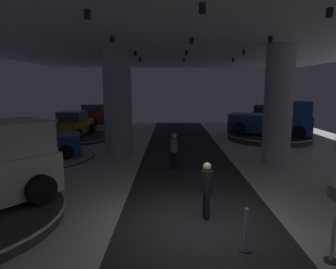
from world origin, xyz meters
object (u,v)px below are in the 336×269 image
(display_platform_far_left, at_px, (73,137))
(display_platform_mid_left, at_px, (36,159))
(display_platform_deep_left, at_px, (97,125))
(display_car_far_left, at_px, (72,125))
(visitor_walking_near, at_px, (174,148))
(display_platform_deep_right, at_px, (265,126))
(pickup_truck_far_right, at_px, (274,121))
(column_right, at_px, (278,105))
(visitor_walking_far, at_px, (207,187))
(column_left, at_px, (118,103))
(display_car_deep_left, at_px, (97,115))
(display_car_mid_left, at_px, (36,141))
(display_car_deep_right, at_px, (266,116))
(display_platform_far_right, at_px, (269,137))

(display_platform_far_left, bearing_deg, display_platform_mid_left, -87.27)
(display_platform_deep_left, bearing_deg, display_car_far_left, -91.41)
(display_car_far_left, bearing_deg, visitor_walking_near, -46.07)
(display_platform_deep_right, height_order, visitor_walking_near, visitor_walking_near)
(display_platform_mid_left, xyz_separation_m, pickup_truck_far_right, (13.62, 5.84, 1.19))
(column_right, distance_m, display_platform_deep_left, 17.35)
(display_platform_mid_left, xyz_separation_m, display_platform_deep_right, (14.92, 11.55, 0.06))
(visitor_walking_near, distance_m, visitor_walking_far, 5.05)
(display_platform_far_left, xyz_separation_m, display_car_far_left, (0.00, 0.03, 0.86))
(column_left, height_order, visitor_walking_far, column_left)
(visitor_walking_near, bearing_deg, display_platform_mid_left, 170.46)
(display_car_deep_left, bearing_deg, display_platform_far_left, -91.28)
(column_right, relative_size, visitor_walking_near, 3.46)
(display_car_mid_left, relative_size, display_platform_deep_left, 0.83)
(column_right, bearing_deg, display_platform_deep_left, 132.92)
(column_right, relative_size, display_car_deep_right, 1.28)
(display_platform_deep_left, bearing_deg, column_left, -69.61)
(column_right, height_order, display_platform_mid_left, column_right)
(display_car_deep_left, height_order, display_platform_deep_right, display_car_deep_left)
(column_left, bearing_deg, column_right, -15.82)
(column_left, xyz_separation_m, display_platform_deep_left, (-3.84, 10.34, -2.56))
(pickup_truck_far_right, height_order, display_car_deep_right, pickup_truck_far_right)
(column_right, bearing_deg, display_platform_far_left, 151.76)
(display_car_deep_right, bearing_deg, column_left, -139.52)
(pickup_truck_far_right, bearing_deg, column_left, -158.78)
(display_platform_far_right, distance_m, display_platform_deep_right, 5.82)
(display_car_mid_left, distance_m, visitor_walking_near, 6.80)
(column_left, xyz_separation_m, display_platform_deep_right, (11.21, 9.56, -2.56))
(display_platform_deep_left, bearing_deg, display_platform_far_left, -91.42)
(display_platform_far_right, distance_m, display_car_deep_left, 14.92)
(display_car_deep_right, bearing_deg, pickup_truck_far_right, -102.97)
(column_left, bearing_deg, pickup_truck_far_right, 21.22)
(display_car_deep_right, bearing_deg, display_platform_deep_left, 177.13)
(column_right, xyz_separation_m, column_left, (-7.84, 2.22, 0.00))
(column_right, xyz_separation_m, display_platform_far_left, (-11.84, 6.36, -2.62))
(visitor_walking_near, xyz_separation_m, visitor_walking_far, (0.84, -4.98, 0.00))
(display_platform_far_right, relative_size, display_car_deep_left, 1.25)
(column_left, bearing_deg, display_car_deep_right, 40.48)
(display_platform_far_right, xyz_separation_m, visitor_walking_far, (-5.75, -12.07, 0.70))
(pickup_truck_far_right, xyz_separation_m, display_platform_deep_right, (1.30, 5.72, -1.13))
(visitor_walking_near, bearing_deg, visitor_walking_far, -80.43)
(display_car_mid_left, relative_size, visitor_walking_far, 2.87)
(column_right, distance_m, display_platform_deep_right, 12.52)
(column_left, relative_size, display_car_mid_left, 1.21)
(column_right, height_order, display_car_deep_left, column_right)
(column_left, relative_size, display_platform_far_left, 0.99)
(display_platform_far_left, bearing_deg, display_platform_deep_right, 19.64)
(display_platform_deep_left, bearing_deg, visitor_walking_near, -62.98)
(display_car_mid_left, height_order, display_platform_deep_left, display_car_mid_left)
(display_car_mid_left, relative_size, display_platform_far_right, 0.80)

